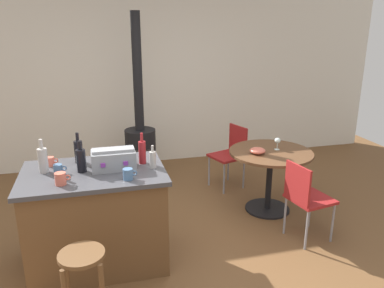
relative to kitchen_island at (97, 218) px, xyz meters
name	(u,v)px	position (x,y,z in m)	size (l,w,h in m)	color
ground_plane	(183,256)	(0.78, -0.12, -0.47)	(8.80, 8.80, 0.00)	brown
back_wall	(140,79)	(0.78, 2.70, 0.88)	(8.00, 0.10, 2.70)	silver
kitchen_island	(97,218)	(0.00, 0.00, 0.00)	(1.26, 0.84, 0.93)	brown
wooden_stool	(83,275)	(-0.11, -0.86, 0.01)	(0.33, 0.33, 0.66)	brown
dining_table	(270,165)	(2.01, 0.58, 0.11)	(0.97, 0.97, 0.75)	black
folding_chair_near	(305,196)	(2.07, -0.13, 0.03)	(0.47, 0.47, 0.85)	maroon
folding_chair_far	(231,152)	(1.82, 1.38, 0.03)	(0.51, 0.51, 0.85)	maroon
wood_stove	(140,141)	(0.66, 1.99, 0.10)	(0.44, 0.45, 2.34)	black
toolbox	(114,159)	(0.18, 0.01, 0.55)	(0.39, 0.23, 0.19)	gray
bottle_0	(43,160)	(-0.42, 0.08, 0.58)	(0.08, 0.08, 0.30)	#B7B2AD
bottle_1	(79,151)	(-0.12, 0.26, 0.57)	(0.08, 0.08, 0.29)	black
bottle_2	(153,159)	(0.53, -0.06, 0.54)	(0.06, 0.06, 0.21)	#B7B2AD
bottle_3	(81,160)	(-0.09, 0.01, 0.57)	(0.08, 0.08, 0.28)	black
bottle_4	(142,152)	(0.45, 0.09, 0.58)	(0.07, 0.07, 0.29)	maroon
cup_0	(51,161)	(-0.37, 0.23, 0.50)	(0.11, 0.07, 0.08)	#DB6651
cup_1	(58,169)	(-0.29, 0.01, 0.51)	(0.11, 0.08, 0.09)	#4C7099
cup_2	(61,179)	(-0.25, -0.24, 0.51)	(0.13, 0.09, 0.10)	#DB6651
cup_3	(128,174)	(0.28, -0.27, 0.51)	(0.12, 0.08, 0.10)	#4C7099
wine_glass	(278,141)	(2.11, 0.62, 0.39)	(0.07, 0.07, 0.14)	silver
serving_bowl	(258,151)	(1.83, 0.54, 0.32)	(0.18, 0.18, 0.07)	#DB6651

